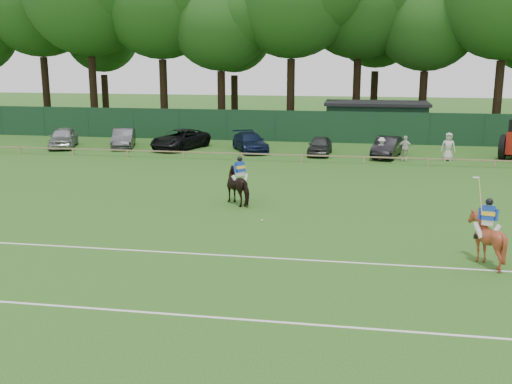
% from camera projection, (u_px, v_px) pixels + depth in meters
% --- Properties ---
extents(ground, '(160.00, 160.00, 0.00)m').
position_uv_depth(ground, '(229.00, 247.00, 22.02)').
color(ground, '#1E4C14').
rests_on(ground, ground).
extents(horse_dark, '(2.10, 2.10, 1.73)m').
position_uv_depth(horse_dark, '(240.00, 186.00, 28.09)').
color(horse_dark, black).
rests_on(horse_dark, ground).
extents(horse_chestnut, '(1.79, 1.91, 1.74)m').
position_uv_depth(horse_chestnut, '(486.00, 239.00, 20.03)').
color(horse_chestnut, maroon).
rests_on(horse_chestnut, ground).
extents(sedan_silver, '(3.07, 4.76, 1.51)m').
position_uv_depth(sedan_silver, '(63.00, 138.00, 44.99)').
color(sedan_silver, '#9C9EA1').
rests_on(sedan_silver, ground).
extents(sedan_grey, '(2.66, 4.54, 1.41)m').
position_uv_depth(sedan_grey, '(124.00, 138.00, 45.06)').
color(sedan_grey, '#333336').
rests_on(sedan_grey, ground).
extents(suv_black, '(3.99, 5.67, 1.44)m').
position_uv_depth(suv_black, '(180.00, 139.00, 44.33)').
color(suv_black, black).
rests_on(suv_black, ground).
extents(sedan_navy, '(3.64, 4.97, 1.34)m').
position_uv_depth(sedan_navy, '(250.00, 142.00, 43.29)').
color(sedan_navy, '#121C39').
rests_on(sedan_navy, ground).
extents(hatch_grey, '(1.66, 3.81, 1.28)m').
position_uv_depth(hatch_grey, '(320.00, 146.00, 41.81)').
color(hatch_grey, '#2D2E30').
rests_on(hatch_grey, ground).
extents(estate_black, '(2.40, 4.41, 1.38)m').
position_uv_depth(estate_black, '(387.00, 147.00, 40.85)').
color(estate_black, black).
rests_on(estate_black, ground).
extents(spectator_left, '(1.03, 0.69, 1.49)m').
position_uv_depth(spectator_left, '(381.00, 149.00, 39.87)').
color(spectator_left, silver).
rests_on(spectator_left, ground).
extents(spectator_mid, '(1.05, 0.63, 1.67)m').
position_uv_depth(spectator_mid, '(405.00, 148.00, 39.39)').
color(spectator_mid, silver).
rests_on(spectator_mid, ground).
extents(spectator_right, '(0.96, 0.68, 1.86)m').
position_uv_depth(spectator_right, '(448.00, 147.00, 39.43)').
color(spectator_right, beige).
rests_on(spectator_right, ground).
extents(rider_dark, '(0.76, 0.76, 1.41)m').
position_uv_depth(rider_dark, '(240.00, 170.00, 27.90)').
color(rider_dark, silver).
rests_on(rider_dark, ground).
extents(rider_chestnut, '(0.92, 0.72, 2.05)m').
position_uv_depth(rider_chestnut, '(488.00, 217.00, 19.84)').
color(rider_chestnut, silver).
rests_on(rider_chestnut, ground).
extents(polo_ball, '(0.09, 0.09, 0.09)m').
position_uv_depth(polo_ball, '(262.00, 220.00, 25.30)').
color(polo_ball, silver).
rests_on(polo_ball, ground).
extents(pitch_lines, '(60.00, 5.10, 0.01)m').
position_uv_depth(pitch_lines, '(205.00, 281.00, 18.66)').
color(pitch_lines, silver).
rests_on(pitch_lines, ground).
extents(pitch_rail, '(62.10, 0.10, 0.50)m').
position_uv_depth(pitch_rail, '(287.00, 155.00, 39.21)').
color(pitch_rail, '#997F5B').
rests_on(pitch_rail, ground).
extents(perimeter_fence, '(92.08, 0.08, 2.50)m').
position_uv_depth(perimeter_fence, '(300.00, 126.00, 47.67)').
color(perimeter_fence, '#14351E').
rests_on(perimeter_fence, ground).
extents(utility_shed, '(8.40, 4.40, 3.04)m').
position_uv_depth(utility_shed, '(376.00, 120.00, 49.51)').
color(utility_shed, '#14331E').
rests_on(utility_shed, ground).
extents(tree_row, '(96.00, 12.00, 21.00)m').
position_uv_depth(tree_row, '(330.00, 130.00, 55.31)').
color(tree_row, '#26561C').
rests_on(tree_row, ground).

